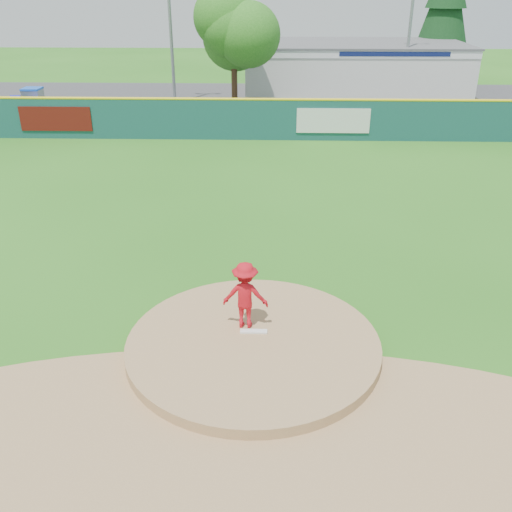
{
  "coord_description": "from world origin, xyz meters",
  "views": [
    {
      "loc": [
        0.37,
        -10.28,
        7.29
      ],
      "look_at": [
        0.0,
        2.0,
        1.3
      ],
      "focal_mm": 40.0,
      "sensor_mm": 36.0,
      "label": 1
    }
  ],
  "objects_px": {
    "playground_slide": "(33,102)",
    "conifer_tree": "(446,5)",
    "light_pole_left": "(169,2)",
    "van": "(324,115)",
    "deciduous_tree": "(234,31)",
    "pitcher": "(245,295)",
    "pool_building_grp": "(354,67)",
    "light_pole_right": "(412,10)"
  },
  "relations": [
    {
      "from": "playground_slide",
      "to": "conifer_tree",
      "type": "xyz_separation_m",
      "value": [
        26.68,
        12.84,
        4.73
      ]
    },
    {
      "from": "playground_slide",
      "to": "light_pole_left",
      "type": "xyz_separation_m",
      "value": [
        7.68,
        3.84,
        5.24
      ]
    },
    {
      "from": "van",
      "to": "deciduous_tree",
      "type": "height_order",
      "value": "deciduous_tree"
    },
    {
      "from": "playground_slide",
      "to": "deciduous_tree",
      "type": "height_order",
      "value": "deciduous_tree"
    },
    {
      "from": "pitcher",
      "to": "van",
      "type": "bearing_deg",
      "value": -94.98
    },
    {
      "from": "playground_slide",
      "to": "light_pole_left",
      "type": "height_order",
      "value": "light_pole_left"
    },
    {
      "from": "pitcher",
      "to": "pool_building_grp",
      "type": "bearing_deg",
      "value": -96.8
    },
    {
      "from": "playground_slide",
      "to": "conifer_tree",
      "type": "bearing_deg",
      "value": 25.7
    },
    {
      "from": "conifer_tree",
      "to": "light_pole_right",
      "type": "relative_size",
      "value": 0.95
    },
    {
      "from": "van",
      "to": "deciduous_tree",
      "type": "relative_size",
      "value": 0.62
    },
    {
      "from": "pool_building_grp",
      "to": "light_pole_left",
      "type": "distance_m",
      "value": 13.72
    },
    {
      "from": "van",
      "to": "light_pole_left",
      "type": "bearing_deg",
      "value": 40.22
    },
    {
      "from": "playground_slide",
      "to": "light_pole_right",
      "type": "xyz_separation_m",
      "value": [
        22.68,
        5.84,
        4.73
      ]
    },
    {
      "from": "deciduous_tree",
      "to": "light_pole_left",
      "type": "distance_m",
      "value": 4.72
    },
    {
      "from": "pitcher",
      "to": "light_pole_right",
      "type": "relative_size",
      "value": 0.16
    },
    {
      "from": "pool_building_grp",
      "to": "deciduous_tree",
      "type": "distance_m",
      "value": 11.01
    },
    {
      "from": "playground_slide",
      "to": "light_pole_right",
      "type": "height_order",
      "value": "light_pole_right"
    },
    {
      "from": "van",
      "to": "playground_slide",
      "type": "xyz_separation_m",
      "value": [
        -16.8,
        2.38,
        0.16
      ]
    },
    {
      "from": "pool_building_grp",
      "to": "playground_slide",
      "type": "distance_m",
      "value": 21.58
    },
    {
      "from": "van",
      "to": "playground_slide",
      "type": "bearing_deg",
      "value": 66.42
    },
    {
      "from": "pool_building_grp",
      "to": "conifer_tree",
      "type": "relative_size",
      "value": 1.6
    },
    {
      "from": "deciduous_tree",
      "to": "light_pole_left",
      "type": "bearing_deg",
      "value": 153.43
    },
    {
      "from": "light_pole_left",
      "to": "deciduous_tree",
      "type": "bearing_deg",
      "value": -26.57
    },
    {
      "from": "light_pole_left",
      "to": "van",
      "type": "bearing_deg",
      "value": -34.27
    },
    {
      "from": "pool_building_grp",
      "to": "light_pole_left",
      "type": "relative_size",
      "value": 1.38
    },
    {
      "from": "light_pole_right",
      "to": "conifer_tree",
      "type": "bearing_deg",
      "value": 60.26
    },
    {
      "from": "pool_building_grp",
      "to": "deciduous_tree",
      "type": "relative_size",
      "value": 2.07
    },
    {
      "from": "conifer_tree",
      "to": "light_pole_right",
      "type": "height_order",
      "value": "light_pole_right"
    },
    {
      "from": "playground_slide",
      "to": "van",
      "type": "bearing_deg",
      "value": -8.07
    },
    {
      "from": "pool_building_grp",
      "to": "conifer_tree",
      "type": "height_order",
      "value": "conifer_tree"
    },
    {
      "from": "van",
      "to": "light_pole_right",
      "type": "distance_m",
      "value": 11.22
    },
    {
      "from": "pool_building_grp",
      "to": "light_pole_left",
      "type": "height_order",
      "value": "light_pole_left"
    },
    {
      "from": "deciduous_tree",
      "to": "light_pole_left",
      "type": "xyz_separation_m",
      "value": [
        -4.0,
        2.0,
        1.5
      ]
    },
    {
      "from": "pitcher",
      "to": "light_pole_right",
      "type": "distance_m",
      "value": 30.21
    },
    {
      "from": "pitcher",
      "to": "playground_slide",
      "type": "relative_size",
      "value": 0.54
    },
    {
      "from": "pool_building_grp",
      "to": "conifer_tree",
      "type": "distance_m",
      "value": 8.95
    },
    {
      "from": "pitcher",
      "to": "van",
      "type": "relative_size",
      "value": 0.34
    },
    {
      "from": "deciduous_tree",
      "to": "light_pole_right",
      "type": "distance_m",
      "value": 11.75
    },
    {
      "from": "pitcher",
      "to": "light_pole_left",
      "type": "xyz_separation_m",
      "value": [
        -5.81,
        26.42,
        5.02
      ]
    },
    {
      "from": "conifer_tree",
      "to": "deciduous_tree",
      "type": "bearing_deg",
      "value": -143.75
    },
    {
      "from": "van",
      "to": "deciduous_tree",
      "type": "distance_m",
      "value": 7.7
    },
    {
      "from": "pool_building_grp",
      "to": "conifer_tree",
      "type": "xyz_separation_m",
      "value": [
        7.0,
        4.01,
        3.88
      ]
    }
  ]
}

